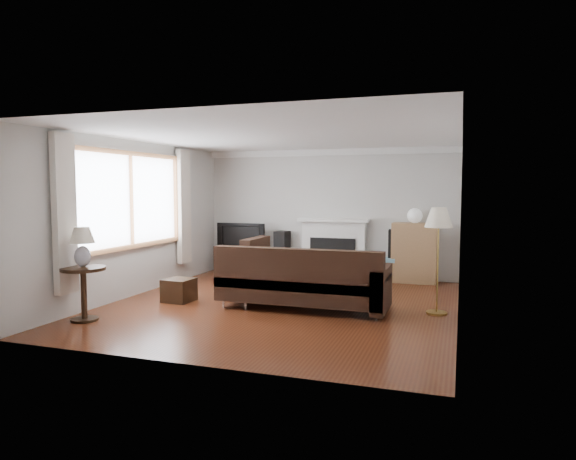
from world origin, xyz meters
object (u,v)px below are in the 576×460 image
(floor_lamp, at_px, (438,261))
(side_table, at_px, (84,294))
(tv_stand, at_px, (243,262))
(coffee_table, at_px, (341,277))
(sectional_sofa, at_px, (303,279))
(bookshelf, at_px, (414,253))

(floor_lamp, bearing_deg, side_table, -156.78)
(tv_stand, relative_size, coffee_table, 0.80)
(side_table, bearing_deg, sectional_sofa, 32.45)
(floor_lamp, height_order, side_table, floor_lamp)
(bookshelf, xyz_separation_m, floor_lamp, (0.52, -2.35, 0.19))
(coffee_table, relative_size, side_table, 1.55)
(floor_lamp, bearing_deg, tv_stand, 149.47)
(sectional_sofa, bearing_deg, coffee_table, 82.78)
(bookshelf, bearing_deg, side_table, -132.36)
(bookshelf, xyz_separation_m, coffee_table, (-1.13, -1.06, -0.33))
(tv_stand, relative_size, bookshelf, 0.80)
(side_table, bearing_deg, tv_stand, 84.10)
(side_table, bearing_deg, bookshelf, 47.64)
(tv_stand, relative_size, sectional_sofa, 0.34)
(tv_stand, relative_size, floor_lamp, 0.60)
(sectional_sofa, distance_m, floor_lamp, 1.90)
(sectional_sofa, relative_size, floor_lamp, 1.78)
(tv_stand, bearing_deg, side_table, -95.90)
(side_table, bearing_deg, floor_lamp, 23.22)
(coffee_table, bearing_deg, floor_lamp, -47.96)
(tv_stand, height_order, coffee_table, tv_stand)
(tv_stand, bearing_deg, bookshelf, 0.50)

